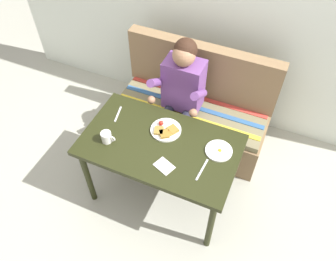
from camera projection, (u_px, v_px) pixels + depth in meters
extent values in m
plane|color=#A8A89A|center=(162.00, 193.00, 3.10)|extent=(8.00, 8.00, 0.00)
cube|color=black|center=(160.00, 145.00, 2.56)|extent=(1.20, 0.70, 0.04)
cylinder|color=black|center=(88.00, 177.00, 2.80)|extent=(0.05, 0.05, 0.69)
cylinder|color=black|center=(210.00, 225.00, 2.52)|extent=(0.05, 0.05, 0.69)
cylinder|color=black|center=(121.00, 129.00, 3.15)|extent=(0.05, 0.05, 0.69)
cylinder|color=black|center=(232.00, 167.00, 2.87)|extent=(0.05, 0.05, 0.69)
cube|color=olive|center=(191.00, 125.00, 3.37)|extent=(1.44, 0.56, 0.40)
cube|color=#7A7252|center=(192.00, 109.00, 3.20)|extent=(1.40, 0.52, 0.06)
cube|color=olive|center=(202.00, 70.00, 3.10)|extent=(1.44, 0.12, 0.54)
cube|color=yellow|center=(187.00, 116.00, 3.09)|extent=(1.38, 0.05, 0.01)
cube|color=#336099|center=(192.00, 106.00, 3.17)|extent=(1.38, 0.05, 0.01)
cube|color=#C63D33|center=(197.00, 97.00, 3.26)|extent=(1.38, 0.05, 0.01)
cube|color=#6E4184|center=(184.00, 84.00, 2.93)|extent=(0.34, 0.22, 0.48)
sphere|color=#9E7051|center=(184.00, 55.00, 2.67)|extent=(0.19, 0.19, 0.19)
sphere|color=#331E14|center=(186.00, 50.00, 2.67)|extent=(0.19, 0.19, 0.19)
cylinder|color=#6E4184|center=(157.00, 82.00, 2.84)|extent=(0.07, 0.29, 0.23)
cylinder|color=#6E4184|center=(199.00, 95.00, 2.75)|extent=(0.07, 0.29, 0.23)
sphere|color=#9E7051|center=(151.00, 100.00, 2.85)|extent=(0.07, 0.07, 0.07)
sphere|color=#9E7051|center=(193.00, 113.00, 2.75)|extent=(0.07, 0.07, 0.07)
cylinder|color=#232333|center=(167.00, 113.00, 3.03)|extent=(0.09, 0.34, 0.09)
cylinder|color=#232333|center=(160.00, 145.00, 3.13)|extent=(0.08, 0.08, 0.52)
cube|color=black|center=(158.00, 164.00, 3.27)|extent=(0.09, 0.20, 0.05)
cylinder|color=#232333|center=(184.00, 119.00, 2.99)|extent=(0.09, 0.34, 0.09)
cylinder|color=#232333|center=(176.00, 151.00, 3.09)|extent=(0.08, 0.08, 0.52)
cube|color=black|center=(174.00, 170.00, 3.23)|extent=(0.09, 0.20, 0.05)
cylinder|color=white|center=(166.00, 130.00, 2.62)|extent=(0.24, 0.24, 0.02)
cube|color=olive|center=(165.00, 134.00, 2.57)|extent=(0.10, 0.10, 0.02)
cube|color=olive|center=(159.00, 131.00, 2.59)|extent=(0.09, 0.10, 0.02)
cube|color=olive|center=(173.00, 129.00, 2.60)|extent=(0.10, 0.10, 0.02)
sphere|color=red|center=(161.00, 123.00, 2.63)|extent=(0.04, 0.04, 0.04)
ellipsoid|color=#CC6623|center=(169.00, 133.00, 2.57)|extent=(0.06, 0.05, 0.02)
cylinder|color=white|center=(219.00, 151.00, 2.49)|extent=(0.20, 0.20, 0.01)
ellipsoid|color=white|center=(219.00, 150.00, 2.48)|extent=(0.09, 0.08, 0.01)
sphere|color=yellow|center=(220.00, 150.00, 2.46)|extent=(0.03, 0.03, 0.03)
cylinder|color=white|center=(106.00, 137.00, 2.52)|extent=(0.08, 0.08, 0.09)
cylinder|color=brown|center=(106.00, 134.00, 2.50)|extent=(0.07, 0.07, 0.01)
torus|color=white|center=(112.00, 139.00, 2.51)|extent=(0.05, 0.01, 0.05)
cube|color=silver|center=(164.00, 166.00, 2.40)|extent=(0.16, 0.14, 0.01)
cube|color=silver|center=(118.00, 114.00, 2.74)|extent=(0.05, 0.17, 0.00)
cube|color=silver|center=(202.00, 170.00, 2.38)|extent=(0.03, 0.20, 0.00)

